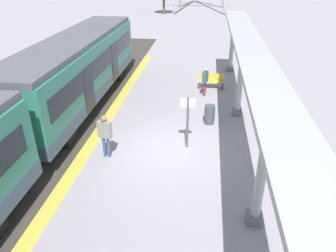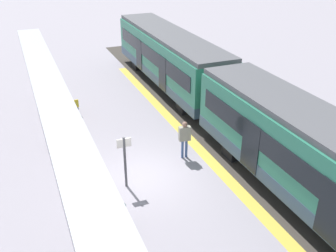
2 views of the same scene
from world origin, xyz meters
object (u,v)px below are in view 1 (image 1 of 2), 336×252
canopy_pillar_fourth (232,43)px  platform_info_sign (188,118)px  train_far_carriage (78,70)px  bench_mid_platform (211,81)px  passenger_by_the_benches (205,78)px  passenger_waiting_near_edge (105,132)px  trash_bin (209,115)px  canopy_pillar_third (241,78)px  canopy_pillar_second (262,168)px

canopy_pillar_fourth → platform_info_sign: canopy_pillar_fourth is taller
train_far_carriage → bench_mid_platform: 7.60m
train_far_carriage → passenger_by_the_benches: size_ratio=7.95×
train_far_carriage → passenger_waiting_near_edge: 5.68m
bench_mid_platform → train_far_carriage: bearing=-155.2°
bench_mid_platform → trash_bin: size_ratio=1.67×
train_far_carriage → trash_bin: (6.71, -1.54, -1.38)m
canopy_pillar_third → passenger_by_the_benches: bearing=125.7°
platform_info_sign → train_far_carriage: bearing=147.0°
canopy_pillar_fourth → trash_bin: 8.32m
canopy_pillar_third → canopy_pillar_fourth: (0.00, 6.96, 0.00)m
train_far_carriage → bench_mid_platform: size_ratio=8.54×
canopy_pillar_fourth → platform_info_sign: bearing=-102.3°
canopy_pillar_fourth → trash_bin: bearing=-99.5°
train_far_carriage → platform_info_sign: train_far_carriage is taller
canopy_pillar_fourth → trash_bin: (-1.35, -8.08, -1.45)m
canopy_pillar_third → passenger_by_the_benches: (-1.65, 2.30, -0.89)m
canopy_pillar_third → train_far_carriage: bearing=177.0°
bench_mid_platform → passenger_by_the_benches: bearing=-106.2°
canopy_pillar_second → bench_mid_platform: bearing=96.7°
canopy_pillar_third → canopy_pillar_fourth: 6.96m
trash_bin → platform_info_sign: (-0.89, -2.24, 0.88)m
trash_bin → passenger_by_the_benches: bearing=94.9°
canopy_pillar_fourth → bench_mid_platform: size_ratio=2.49×
canopy_pillar_second → platform_info_sign: bearing=119.2°
train_far_carriage → canopy_pillar_fourth: 10.38m
trash_bin → bench_mid_platform: bearing=89.2°
canopy_pillar_second → passenger_by_the_benches: 9.85m
trash_bin → platform_info_sign: 2.56m
train_far_carriage → canopy_pillar_third: canopy_pillar_third is taller
train_far_carriage → canopy_pillar_second: 11.22m
canopy_pillar_second → bench_mid_platform: canopy_pillar_second is taller
canopy_pillar_second → train_far_carriage: bearing=136.0°
trash_bin → passenger_waiting_near_edge: passenger_waiting_near_edge is taller
canopy_pillar_second → platform_info_sign: 4.64m
passenger_by_the_benches → canopy_pillar_second: bearing=-80.3°
canopy_pillar_third → trash_bin: size_ratio=4.18×
canopy_pillar_fourth → bench_mid_platform: 3.92m
canopy_pillar_fourth → train_far_carriage: bearing=-141.0°
train_far_carriage → trash_bin: bearing=-12.9°
train_far_carriage → passenger_waiting_near_edge: train_far_carriage is taller
train_far_carriage → passenger_by_the_benches: train_far_carriage is taller
passenger_by_the_benches → passenger_waiting_near_edge: bearing=-118.1°
canopy_pillar_fourth → passenger_waiting_near_edge: (-5.26, -11.42, -0.80)m
canopy_pillar_third → canopy_pillar_fourth: size_ratio=1.00×
passenger_waiting_near_edge → canopy_pillar_third: bearing=40.3°
platform_info_sign → passenger_waiting_near_edge: 3.23m
passenger_waiting_near_edge → bench_mid_platform: bearing=63.6°
canopy_pillar_second → passenger_waiting_near_edge: 6.07m
canopy_pillar_fourth → passenger_by_the_benches: size_ratio=2.32×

